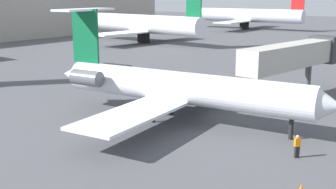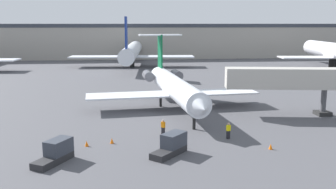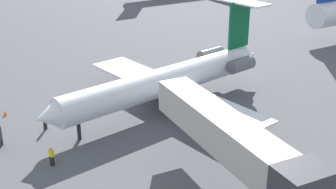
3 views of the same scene
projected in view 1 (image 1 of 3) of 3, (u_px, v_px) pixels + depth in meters
ground_plane at (180, 117)px, 41.62m from camera, size 400.00×400.00×0.10m
regional_jet at (173, 86)px, 39.67m from camera, size 24.30×28.35×9.97m
jet_bridge at (298, 55)px, 48.73m from camera, size 17.87×5.45×6.40m
ground_crew_marshaller at (297, 146)px, 30.86m from camera, size 0.47×0.46×1.69m
traffic_cone_mid at (301, 188)px, 25.54m from camera, size 0.36×0.36×0.55m
parked_airliner_east_mid at (144, 24)px, 102.32m from camera, size 29.34×34.64×13.65m
parked_airliner_east_end at (245, 16)px, 142.82m from camera, size 32.78×38.90×13.69m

